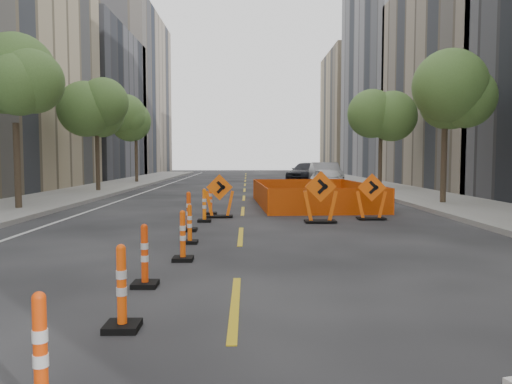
{
  "coord_description": "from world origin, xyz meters",
  "views": [
    {
      "loc": [
        0.17,
        -8.74,
        2.03
      ],
      "look_at": [
        0.41,
        4.63,
        1.1
      ],
      "focal_mm": 35.0,
      "sensor_mm": 36.0,
      "label": 1
    }
  ],
  "objects_px": {
    "channelizer_0": "(40,354)",
    "channelizer_6": "(204,205)",
    "chevron_sign_right": "(371,197)",
    "parked_car_near": "(328,180)",
    "channelizer_1": "(122,287)",
    "channelizer_3": "(183,236)",
    "chevron_sign_left": "(220,196)",
    "channelizer_2": "(145,255)",
    "channelizer_5": "(189,211)",
    "parked_car_mid": "(325,175)",
    "parked_car_far": "(306,172)",
    "chevron_sign_center": "(320,197)",
    "channelizer_7": "(210,199)",
    "channelizer_4": "(190,224)"
  },
  "relations": [
    {
      "from": "channelizer_0",
      "to": "channelizer_3",
      "type": "height_order",
      "value": "same"
    },
    {
      "from": "parked_car_mid",
      "to": "chevron_sign_right",
      "type": "bearing_deg",
      "value": -93.76
    },
    {
      "from": "channelizer_2",
      "to": "chevron_sign_right",
      "type": "xyz_separation_m",
      "value": [
        5.65,
        8.33,
        0.26
      ]
    },
    {
      "from": "channelizer_0",
      "to": "channelizer_3",
      "type": "xyz_separation_m",
      "value": [
        0.35,
        5.89,
        -0.0
      ]
    },
    {
      "from": "channelizer_1",
      "to": "chevron_sign_right",
      "type": "relative_size",
      "value": 0.68
    },
    {
      "from": "chevron_sign_right",
      "to": "parked_car_mid",
      "type": "xyz_separation_m",
      "value": [
        1.36,
        18.26,
        0.08
      ]
    },
    {
      "from": "channelizer_1",
      "to": "channelizer_2",
      "type": "bearing_deg",
      "value": 93.88
    },
    {
      "from": "channelizer_5",
      "to": "chevron_sign_left",
      "type": "bearing_deg",
      "value": 77.81
    },
    {
      "from": "parked_car_near",
      "to": "channelizer_1",
      "type": "bearing_deg",
      "value": -108.3
    },
    {
      "from": "channelizer_2",
      "to": "parked_car_near",
      "type": "distance_m",
      "value": 22.31
    },
    {
      "from": "channelizer_6",
      "to": "chevron_sign_center",
      "type": "bearing_deg",
      "value": -4.2
    },
    {
      "from": "parked_car_far",
      "to": "parked_car_mid",
      "type": "bearing_deg",
      "value": -62.4
    },
    {
      "from": "parked_car_mid",
      "to": "parked_car_near",
      "type": "bearing_deg",
      "value": -96.47
    },
    {
      "from": "channelizer_0",
      "to": "parked_car_far",
      "type": "height_order",
      "value": "parked_car_far"
    },
    {
      "from": "channelizer_5",
      "to": "parked_car_near",
      "type": "bearing_deg",
      "value": 67.64
    },
    {
      "from": "channelizer_4",
      "to": "channelizer_1",
      "type": "bearing_deg",
      "value": -91.16
    },
    {
      "from": "channelizer_2",
      "to": "chevron_sign_left",
      "type": "distance_m",
      "value": 9.05
    },
    {
      "from": "chevron_sign_center",
      "to": "channelizer_4",
      "type": "bearing_deg",
      "value": -133.62
    },
    {
      "from": "channelizer_3",
      "to": "parked_car_mid",
      "type": "xyz_separation_m",
      "value": [
        6.66,
        24.62,
        0.34
      ]
    },
    {
      "from": "channelizer_0",
      "to": "chevron_sign_right",
      "type": "distance_m",
      "value": 13.5
    },
    {
      "from": "channelizer_6",
      "to": "chevron_sign_left",
      "type": "height_order",
      "value": "chevron_sign_left"
    },
    {
      "from": "chevron_sign_left",
      "to": "channelizer_6",
      "type": "bearing_deg",
      "value": -111.16
    },
    {
      "from": "chevron_sign_left",
      "to": "parked_car_near",
      "type": "relative_size",
      "value": 0.36
    },
    {
      "from": "channelizer_0",
      "to": "channelizer_1",
      "type": "distance_m",
      "value": 1.97
    },
    {
      "from": "channelizer_1",
      "to": "channelizer_3",
      "type": "height_order",
      "value": "channelizer_1"
    },
    {
      "from": "channelizer_2",
      "to": "parked_car_far",
      "type": "bearing_deg",
      "value": 79.07
    },
    {
      "from": "chevron_sign_right",
      "to": "parked_car_near",
      "type": "bearing_deg",
      "value": 102.31
    },
    {
      "from": "channelizer_0",
      "to": "channelizer_6",
      "type": "xyz_separation_m",
      "value": [
        0.26,
        11.79,
        0.03
      ]
    },
    {
      "from": "channelizer_4",
      "to": "chevron_sign_center",
      "type": "bearing_deg",
      "value": 45.3
    },
    {
      "from": "channelizer_0",
      "to": "channelizer_2",
      "type": "distance_m",
      "value": 3.93
    },
    {
      "from": "channelizer_5",
      "to": "chevron_sign_center",
      "type": "bearing_deg",
      "value": 23.66
    },
    {
      "from": "channelizer_2",
      "to": "channelizer_7",
      "type": "relative_size",
      "value": 0.92
    },
    {
      "from": "channelizer_5",
      "to": "parked_car_far",
      "type": "bearing_deg",
      "value": 76.85
    },
    {
      "from": "channelizer_7",
      "to": "parked_car_near",
      "type": "relative_size",
      "value": 0.26
    },
    {
      "from": "channelizer_2",
      "to": "channelizer_4",
      "type": "xyz_separation_m",
      "value": [
        0.25,
        3.93,
        -0.03
      ]
    },
    {
      "from": "channelizer_2",
      "to": "chevron_sign_right",
      "type": "relative_size",
      "value": 0.66
    },
    {
      "from": "channelizer_1",
      "to": "channelizer_2",
      "type": "distance_m",
      "value": 1.97
    },
    {
      "from": "parked_car_near",
      "to": "parked_car_far",
      "type": "bearing_deg",
      "value": 85.74
    },
    {
      "from": "channelizer_4",
      "to": "channelizer_7",
      "type": "distance_m",
      "value": 5.89
    },
    {
      "from": "parked_car_near",
      "to": "chevron_sign_center",
      "type": "bearing_deg",
      "value": -103.6
    },
    {
      "from": "channelizer_3",
      "to": "chevron_sign_right",
      "type": "xyz_separation_m",
      "value": [
        5.31,
        6.36,
        0.26
      ]
    },
    {
      "from": "channelizer_5",
      "to": "channelizer_7",
      "type": "height_order",
      "value": "channelizer_5"
    },
    {
      "from": "channelizer_6",
      "to": "parked_car_far",
      "type": "distance_m",
      "value": 26.93
    },
    {
      "from": "channelizer_6",
      "to": "channelizer_7",
      "type": "distance_m",
      "value": 1.97
    },
    {
      "from": "channelizer_5",
      "to": "channelizer_2",
      "type": "bearing_deg",
      "value": -90.0
    },
    {
      "from": "chevron_sign_right",
      "to": "channelizer_0",
      "type": "bearing_deg",
      "value": -99.28
    },
    {
      "from": "chevron_sign_center",
      "to": "parked_car_near",
      "type": "bearing_deg",
      "value": 80.82
    },
    {
      "from": "chevron_sign_left",
      "to": "channelizer_2",
      "type": "bearing_deg",
      "value": -95.69
    },
    {
      "from": "chevron_sign_right",
      "to": "channelizer_5",
      "type": "bearing_deg",
      "value": -141.2
    },
    {
      "from": "channelizer_6",
      "to": "channelizer_5",
      "type": "bearing_deg",
      "value": -97.51
    }
  ]
}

